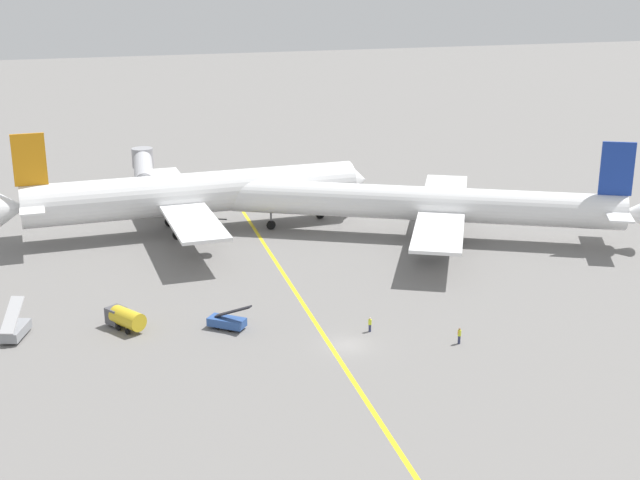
{
  "coord_description": "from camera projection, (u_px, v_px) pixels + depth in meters",
  "views": [
    {
      "loc": [
        -26.91,
        -77.35,
        37.66
      ],
      "look_at": [
        4.14,
        22.97,
        4.0
      ],
      "focal_mm": 48.77,
      "sensor_mm": 36.0,
      "label": 1
    }
  ],
  "objects": [
    {
      "name": "gse_fuel_bowser_stubby",
      "position": [
        125.0,
        318.0,
        93.02
      ],
      "size": [
        4.22,
        5.14,
        2.4
      ],
      "color": "gold",
      "rests_on": "ground"
    },
    {
      "name": "ground_plane",
      "position": [
        347.0,
        345.0,
        89.44
      ],
      "size": [
        600.0,
        600.0,
        0.0
      ],
      "primitive_type": "plane",
      "color": "slate"
    },
    {
      "name": "ground_crew_marshaller_foreground",
      "position": [
        370.0,
        324.0,
        92.54
      ],
      "size": [
        0.36,
        0.36,
        1.63
      ],
      "color": "#2D3351",
      "rests_on": "ground"
    },
    {
      "name": "airliner_at_gate_left",
      "position": [
        192.0,
        194.0,
        125.98
      ],
      "size": [
        53.68,
        41.37,
        15.8
      ],
      "color": "white",
      "rests_on": "ground"
    },
    {
      "name": "gse_belt_loader_portside",
      "position": [
        227.0,
        321.0,
        93.34
      ],
      "size": [
        4.61,
        4.06,
        3.02
      ],
      "color": "#2D5199",
      "rests_on": "ground"
    },
    {
      "name": "pushback_tug",
      "position": [
        188.0,
        217.0,
        130.03
      ],
      "size": [
        8.11,
        5.05,
        2.83
      ],
      "color": "gray",
      "rests_on": "ground"
    },
    {
      "name": "jet_bridge",
      "position": [
        143.0,
        167.0,
        150.21
      ],
      "size": [
        5.29,
        21.21,
        5.63
      ],
      "color": "#B7B7BC",
      "rests_on": "ground"
    },
    {
      "name": "gse_stair_truck_yellow",
      "position": [
        15.0,
        329.0,
        90.95
      ],
      "size": [
        3.36,
        4.94,
        4.06
      ],
      "color": "gray",
      "rests_on": "ground"
    },
    {
      "name": "ground_crew_wing_walker_right",
      "position": [
        459.0,
        335.0,
        89.59
      ],
      "size": [
        0.46,
        0.36,
        1.76
      ],
      "color": "#2D3351",
      "rests_on": "ground"
    },
    {
      "name": "taxiway_stripe",
      "position": [
        308.0,
        311.0,
        98.17
      ],
      "size": [
        5.69,
        119.91,
        0.01
      ],
      "primitive_type": "cube",
      "rotation": [
        0.0,
        0.0,
        -0.04
      ],
      "color": "yellow",
      "rests_on": "ground"
    },
    {
      "name": "airliner_being_pushed",
      "position": [
        427.0,
        204.0,
        123.06
      ],
      "size": [
        55.94,
        38.28,
        14.77
      ],
      "color": "white",
      "rests_on": "ground"
    }
  ]
}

